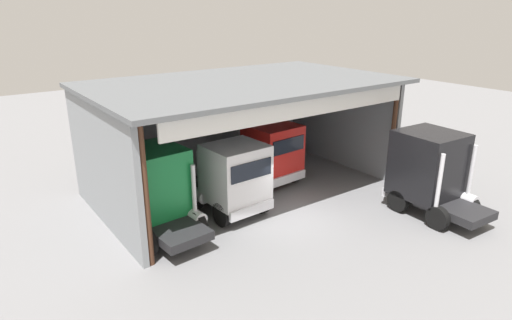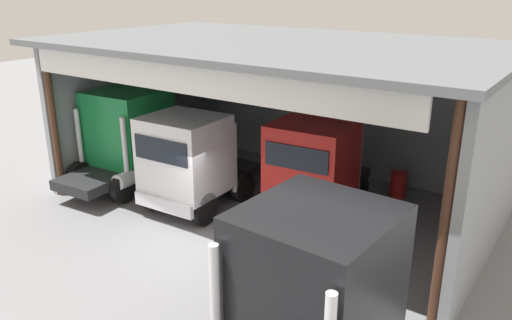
% 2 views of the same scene
% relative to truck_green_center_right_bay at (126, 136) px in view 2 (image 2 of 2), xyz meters
% --- Properties ---
extents(ground_plane, '(80.00, 80.00, 0.00)m').
position_rel_truck_green_center_right_bay_xyz_m(ground_plane, '(5.55, -2.31, -1.94)').
color(ground_plane, slate).
rests_on(ground_plane, ground).
extents(workshop_shed, '(14.62, 9.14, 5.67)m').
position_rel_truck_green_center_right_bay_xyz_m(workshop_shed, '(5.55, 2.72, 1.93)').
color(workshop_shed, gray).
rests_on(workshop_shed, ground).
extents(truck_green_center_right_bay, '(2.92, 4.60, 3.64)m').
position_rel_truck_green_center_right_bay_xyz_m(truck_green_center_right_bay, '(0.00, 0.00, 0.00)').
color(truck_green_center_right_bay, '#197F3D').
rests_on(truck_green_center_right_bay, ground).
extents(truck_white_center_bay, '(2.77, 4.72, 3.34)m').
position_rel_truck_green_center_right_bay_xyz_m(truck_white_center_bay, '(3.52, -0.34, -0.19)').
color(truck_white_center_bay, white).
rests_on(truck_white_center_bay, ground).
extents(truck_red_left_bay, '(2.85, 4.73, 3.63)m').
position_rel_truck_green_center_right_bay_xyz_m(truck_red_left_bay, '(7.16, 1.67, -0.22)').
color(truck_red_left_bay, red).
rests_on(truck_red_left_bay, ground).
extents(truck_black_center_left_bay, '(2.71, 4.56, 3.75)m').
position_rel_truck_green_center_right_bay_xyz_m(truck_black_center_left_bay, '(10.93, -5.38, 0.05)').
color(truck_black_center_left_bay, black).
rests_on(truck_black_center_left_bay, ground).
extents(oil_drum, '(0.58, 0.58, 0.92)m').
position_rel_truck_green_center_right_bay_xyz_m(oil_drum, '(8.97, 4.78, -1.49)').
color(oil_drum, '#B21E19').
rests_on(oil_drum, ground).
extents(tool_cart, '(0.90, 0.60, 1.00)m').
position_rel_truck_green_center_right_bay_xyz_m(tool_cart, '(11.41, 5.01, -1.44)').
color(tool_cart, '#1E59A5').
rests_on(tool_cart, ground).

